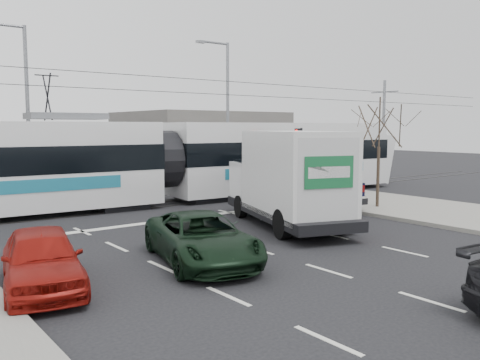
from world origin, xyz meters
TOP-DOWN VIEW (x-y plane):
  - ground at (0.00, 0.00)m, footprint 120.00×120.00m
  - sidewalk_right at (9.00, 0.00)m, footprint 6.00×60.00m
  - rails at (0.00, 10.00)m, footprint 60.00×1.60m
  - building_right at (12.00, 24.00)m, footprint 12.00×10.00m
  - bare_tree at (7.60, 2.50)m, footprint 2.40×2.40m
  - traffic_signal at (6.47, 6.50)m, footprint 0.44×0.44m
  - street_lamp_near at (7.31, 14.00)m, footprint 2.38×0.25m
  - street_lamp_far at (-4.19, 16.00)m, footprint 2.38×0.25m
  - catenary at (0.00, 10.00)m, footprint 60.00×0.20m
  - tram at (0.61, 10.14)m, footprint 29.48×5.13m
  - silver_pickup at (2.49, 2.63)m, footprint 3.57×6.06m
  - box_truck at (1.60, 2.07)m, footprint 4.73×7.71m
  - navy_pickup at (5.55, 5.01)m, footprint 2.75×5.67m
  - green_car at (-3.87, -0.23)m, footprint 3.50×5.42m
  - red_car at (-8.14, 0.07)m, footprint 2.61×4.56m

SIDE VIEW (x-z plane):
  - ground at x=0.00m, z-range 0.00..0.00m
  - rails at x=0.00m, z-range 0.00..0.03m
  - sidewalk_right at x=9.00m, z-range 0.00..0.15m
  - green_car at x=-3.87m, z-range 0.00..1.39m
  - red_car at x=-8.14m, z-range 0.00..1.46m
  - silver_pickup at x=2.49m, z-range -0.01..2.08m
  - navy_pickup at x=5.55m, z-range -0.02..2.28m
  - box_truck at x=1.60m, z-range -0.02..3.62m
  - tram at x=0.61m, z-range -0.87..5.12m
  - building_right at x=12.00m, z-range 0.00..5.00m
  - traffic_signal at x=6.47m, z-range 0.94..4.54m
  - bare_tree at x=7.60m, z-range 1.29..6.29m
  - catenary at x=0.00m, z-range 0.38..7.38m
  - street_lamp_near at x=7.31m, z-range 0.61..9.61m
  - street_lamp_far at x=-4.19m, z-range 0.61..9.61m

